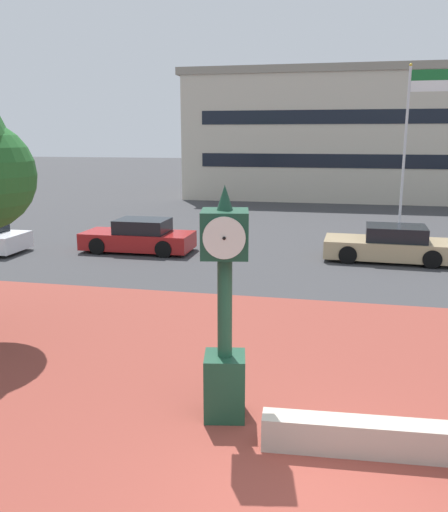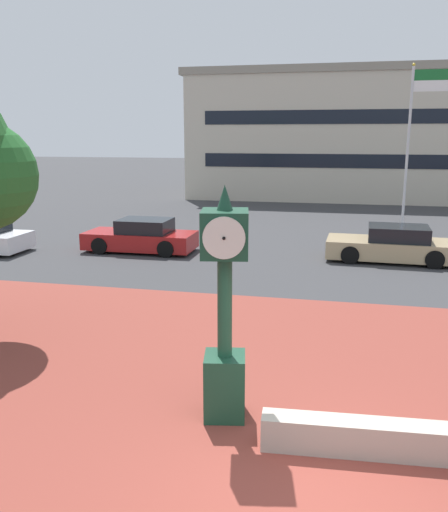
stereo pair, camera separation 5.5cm
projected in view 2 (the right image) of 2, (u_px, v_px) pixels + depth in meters
The scene contains 8 objects.
ground_plane at pixel (306, 492), 6.80m from camera, with size 200.00×200.00×0.00m, color #38383A.
plaza_brick_paving at pixel (315, 410), 8.81m from camera, with size 44.00×12.22×0.01m, color brown.
planter_wall at pixel (375, 438), 7.54m from camera, with size 3.20×0.40×0.50m, color #ADA393.
street_clock at pixel (225, 314), 8.27m from camera, with size 0.82×0.86×3.73m.
car_street_near at pixel (393, 245), 19.23m from camera, with size 4.60×2.11×1.28m.
car_street_mid at pixel (141, 237), 20.82m from camera, with size 4.28×1.89×1.28m.
flagpole_primary at pixel (414, 133), 24.08m from camera, with size 1.76×0.14×7.56m.
civic_building at pixel (404, 135), 38.56m from camera, with size 30.63×10.59×8.92m.
Camera 2 is at (0.25, -6.06, 4.43)m, focal length 37.46 mm.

